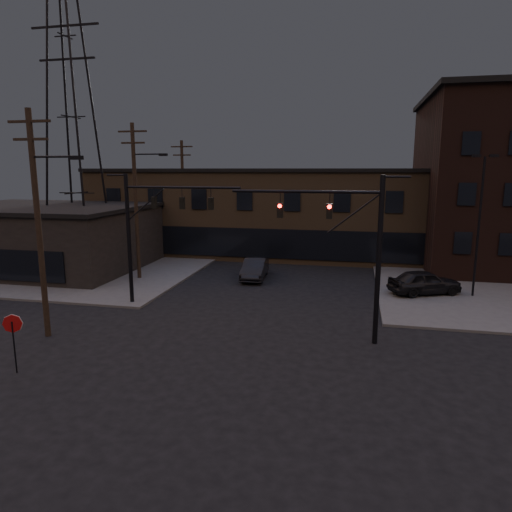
{
  "coord_description": "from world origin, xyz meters",
  "views": [
    {
      "loc": [
        5.38,
        -17.0,
        8.23
      ],
      "look_at": [
        0.05,
        7.24,
        3.5
      ],
      "focal_mm": 32.0,
      "sensor_mm": 36.0,
      "label": 1
    }
  ],
  "objects_px": {
    "traffic_signal_far": "(148,224)",
    "parked_car_lot_b": "(507,266)",
    "car_crossing": "(255,269)",
    "parked_car_lot_a": "(425,282)",
    "traffic_signal_near": "(354,241)",
    "stop_sign": "(13,330)"
  },
  "relations": [
    {
      "from": "traffic_signal_far",
      "to": "car_crossing",
      "type": "distance_m",
      "value": 10.33
    },
    {
      "from": "parked_car_lot_a",
      "to": "car_crossing",
      "type": "height_order",
      "value": "parked_car_lot_a"
    },
    {
      "from": "stop_sign",
      "to": "car_crossing",
      "type": "height_order",
      "value": "stop_sign"
    },
    {
      "from": "traffic_signal_near",
      "to": "car_crossing",
      "type": "relative_size",
      "value": 1.72
    },
    {
      "from": "traffic_signal_near",
      "to": "parked_car_lot_a",
      "type": "relative_size",
      "value": 1.7
    },
    {
      "from": "parked_car_lot_b",
      "to": "traffic_signal_far",
      "type": "bearing_deg",
      "value": 139.76
    },
    {
      "from": "car_crossing",
      "to": "parked_car_lot_b",
      "type": "bearing_deg",
      "value": 11.26
    },
    {
      "from": "traffic_signal_far",
      "to": "parked_car_lot_b",
      "type": "height_order",
      "value": "traffic_signal_far"
    },
    {
      "from": "parked_car_lot_a",
      "to": "parked_car_lot_b",
      "type": "xyz_separation_m",
      "value": [
        7.16,
        7.61,
        -0.17
      ]
    },
    {
      "from": "traffic_signal_near",
      "to": "parked_car_lot_a",
      "type": "height_order",
      "value": "traffic_signal_near"
    },
    {
      "from": "traffic_signal_near",
      "to": "car_crossing",
      "type": "height_order",
      "value": "traffic_signal_near"
    },
    {
      "from": "parked_car_lot_a",
      "to": "car_crossing",
      "type": "xyz_separation_m",
      "value": [
        -11.97,
        2.36,
        -0.18
      ]
    },
    {
      "from": "stop_sign",
      "to": "traffic_signal_near",
      "type": "bearing_deg",
      "value": 25.9
    },
    {
      "from": "traffic_signal_far",
      "to": "parked_car_lot_b",
      "type": "distance_m",
      "value": 27.68
    },
    {
      "from": "parked_car_lot_a",
      "to": "car_crossing",
      "type": "distance_m",
      "value": 12.21
    },
    {
      "from": "parked_car_lot_b",
      "to": "car_crossing",
      "type": "relative_size",
      "value": 0.93
    },
    {
      "from": "traffic_signal_far",
      "to": "parked_car_lot_a",
      "type": "xyz_separation_m",
      "value": [
        16.69,
        5.79,
        -4.06
      ]
    },
    {
      "from": "traffic_signal_near",
      "to": "parked_car_lot_b",
      "type": "bearing_deg",
      "value": 55.14
    },
    {
      "from": "traffic_signal_far",
      "to": "car_crossing",
      "type": "bearing_deg",
      "value": 59.97
    },
    {
      "from": "traffic_signal_far",
      "to": "stop_sign",
      "type": "bearing_deg",
      "value": -97.32
    },
    {
      "from": "parked_car_lot_a",
      "to": "parked_car_lot_b",
      "type": "height_order",
      "value": "parked_car_lot_a"
    },
    {
      "from": "parked_car_lot_a",
      "to": "car_crossing",
      "type": "relative_size",
      "value": 1.01
    }
  ]
}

